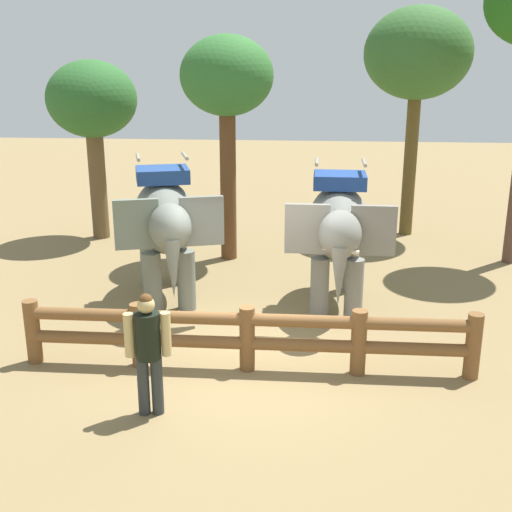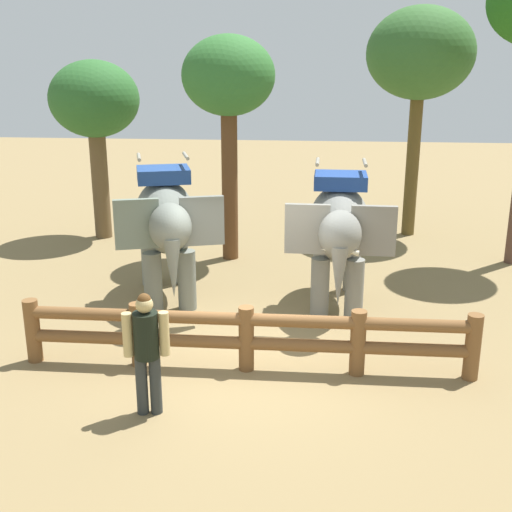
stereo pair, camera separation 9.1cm
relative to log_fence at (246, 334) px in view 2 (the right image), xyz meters
The scene contains 8 objects.
ground_plane 0.65m from the log_fence, 90.00° to the left, with size 60.00×60.00×0.00m, color olive.
log_fence is the anchor object (origin of this frame).
elephant_near_left 3.64m from the log_fence, 123.36° to the left, with size 2.33×3.49×2.92m.
elephant_center 3.36m from the log_fence, 62.83° to the left, with size 1.91×3.32×2.87m.
tourist_woman_in_black 1.89m from the log_fence, 129.85° to the right, with size 0.62×0.39×1.76m.
tree_far_left 6.98m from the log_fence, 100.17° to the left, with size 2.14×2.14×5.26m.
tree_back_center 9.40m from the log_fence, 122.69° to the left, with size 2.33×2.33×4.71m.
tree_deep_back 10.22m from the log_fence, 67.36° to the left, with size 2.79×2.79×6.04m.
Camera 2 is at (1.04, -9.28, 4.67)m, focal length 44.78 mm.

